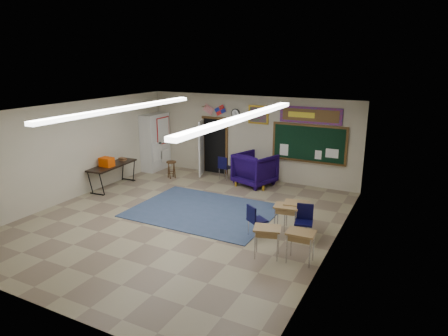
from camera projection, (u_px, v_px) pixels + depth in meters
The scene contains 25 objects.
floor at pixel (182, 219), 10.96m from camera, with size 9.00×9.00×0.00m, color gray.
back_wall at pixel (249, 137), 14.41m from camera, with size 8.00×0.04×3.00m, color #BDB099.
front_wall at pixel (34, 230), 6.70m from camera, with size 8.00×0.04×3.00m, color #BDB099.
left_wall at pixel (72, 151), 12.32m from camera, with size 0.04×9.00×3.00m, color #BDB099.
right_wall at pixel (333, 189), 8.79m from camera, with size 0.04×9.00×3.00m, color #BDB099.
ceiling at pixel (179, 110), 10.15m from camera, with size 8.00×9.00×0.04m, color silver.
area_rug at pixel (203, 211), 11.55m from camera, with size 4.00×3.00×0.02m, color #354265.
fluorescent_strips at pixel (179, 113), 10.17m from camera, with size 3.86×6.00×0.10m, color white, non-canonical shape.
doorway at pixel (211, 146), 15.06m from camera, with size 1.10×0.89×2.16m.
chalkboard at pixel (309, 145), 13.42m from camera, with size 2.55×0.14×1.30m.
bulletin_board at pixel (310, 115), 13.16m from camera, with size 2.10×0.05×0.55m.
framed_art_print at pixel (258, 115), 14.00m from camera, with size 0.75×0.05×0.65m.
wall_clock at pixel (235, 113), 14.39m from camera, with size 0.32×0.05×0.32m.
wall_flags at pixel (214, 108), 14.71m from camera, with size 1.16×0.06×0.70m, color red, non-canonical shape.
storage_cabinet at pixel (155, 142), 15.60m from camera, with size 0.59×1.25×2.20m.
wingback_armchair at pixel (255, 169), 13.83m from camera, with size 1.20×1.23×1.12m, color #110534.
student_chair_reading at pixel (225, 168), 14.45m from camera, with size 0.43×0.43×0.86m, color black, non-canonical shape.
student_chair_desk_a at pixel (257, 221), 9.80m from camera, with size 0.42×0.42×0.84m, color black, non-canonical shape.
student_chair_desk_b at pixel (304, 223), 9.60m from camera, with size 0.44×0.44×0.88m, color black, non-canonical shape.
student_desk_front_left at pixel (286, 217), 10.04m from camera, with size 0.66×0.53×0.73m.
student_desk_front_right at pixel (296, 215), 10.18m from camera, with size 0.70×0.58×0.75m.
student_desk_back_left at pixel (267, 240), 8.82m from camera, with size 0.69×0.58×0.70m.
student_desk_back_right at pixel (300, 245), 8.59m from camera, with size 0.61×0.47×0.71m.
folding_table at pixel (113, 175), 13.57m from camera, with size 0.78×1.98×1.10m.
wooden_stool at pixel (171, 169), 14.64m from camera, with size 0.35×0.35×0.63m.
Camera 1 is at (5.67, -8.52, 4.31)m, focal length 32.00 mm.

